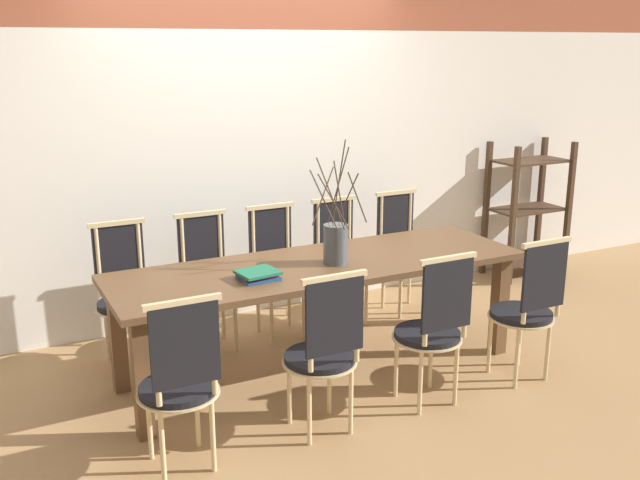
{
  "coord_description": "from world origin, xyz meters",
  "views": [
    {
      "loc": [
        -1.94,
        -3.8,
        2.07
      ],
      "look_at": [
        0.0,
        0.0,
        0.88
      ],
      "focal_mm": 40.0,
      "sensor_mm": 36.0,
      "label": 1
    }
  ],
  "objects_px": {
    "vase_centerpiece": "(336,242)",
    "book_stack": "(258,275)",
    "shelving_rack": "(527,210)",
    "chair_near_center": "(433,326)",
    "chair_far_center": "(277,268)",
    "dining_table": "(320,277)"
  },
  "relations": [
    {
      "from": "chair_near_center",
      "to": "book_stack",
      "type": "height_order",
      "value": "chair_near_center"
    },
    {
      "from": "book_stack",
      "to": "shelving_rack",
      "type": "relative_size",
      "value": 0.2
    },
    {
      "from": "chair_near_center",
      "to": "chair_far_center",
      "type": "distance_m",
      "value": 1.45
    },
    {
      "from": "dining_table",
      "to": "chair_far_center",
      "type": "relative_size",
      "value": 2.79
    },
    {
      "from": "chair_near_center",
      "to": "chair_far_center",
      "type": "height_order",
      "value": "same"
    },
    {
      "from": "chair_near_center",
      "to": "vase_centerpiece",
      "type": "xyz_separation_m",
      "value": [
        -0.29,
        0.65,
        0.37
      ]
    },
    {
      "from": "dining_table",
      "to": "vase_centerpiece",
      "type": "xyz_separation_m",
      "value": [
        0.08,
        -0.05,
        0.23
      ]
    },
    {
      "from": "dining_table",
      "to": "vase_centerpiece",
      "type": "relative_size",
      "value": 3.42
    },
    {
      "from": "dining_table",
      "to": "shelving_rack",
      "type": "bearing_deg",
      "value": 20.13
    },
    {
      "from": "chair_near_center",
      "to": "shelving_rack",
      "type": "relative_size",
      "value": 0.77
    },
    {
      "from": "chair_far_center",
      "to": "vase_centerpiece",
      "type": "relative_size",
      "value": 1.22
    },
    {
      "from": "book_stack",
      "to": "shelving_rack",
      "type": "distance_m",
      "value": 3.25
    },
    {
      "from": "dining_table",
      "to": "chair_near_center",
      "type": "xyz_separation_m",
      "value": [
        0.37,
        -0.7,
        -0.14
      ]
    },
    {
      "from": "vase_centerpiece",
      "to": "book_stack",
      "type": "xyz_separation_m",
      "value": [
        -0.55,
        -0.06,
        -0.11
      ]
    },
    {
      "from": "chair_far_center",
      "to": "shelving_rack",
      "type": "height_order",
      "value": "shelving_rack"
    },
    {
      "from": "chair_near_center",
      "to": "book_stack",
      "type": "bearing_deg",
      "value": 144.77
    },
    {
      "from": "book_stack",
      "to": "shelving_rack",
      "type": "height_order",
      "value": "shelving_rack"
    },
    {
      "from": "chair_near_center",
      "to": "shelving_rack",
      "type": "height_order",
      "value": "shelving_rack"
    },
    {
      "from": "vase_centerpiece",
      "to": "book_stack",
      "type": "relative_size",
      "value": 3.11
    },
    {
      "from": "vase_centerpiece",
      "to": "shelving_rack",
      "type": "height_order",
      "value": "vase_centerpiece"
    },
    {
      "from": "shelving_rack",
      "to": "book_stack",
      "type": "bearing_deg",
      "value": -160.84
    },
    {
      "from": "dining_table",
      "to": "chair_near_center",
      "type": "height_order",
      "value": "chair_near_center"
    }
  ]
}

